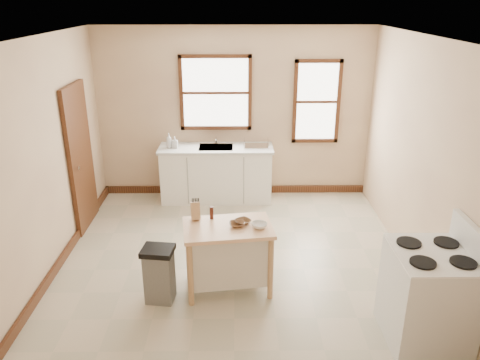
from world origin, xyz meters
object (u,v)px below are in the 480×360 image
knife_block (195,211)px  bowl_c (259,225)px  soap_bottle_a (169,141)px  soap_bottle_b (175,142)px  bowl_b (243,222)px  trash_bin (159,274)px  dish_rack (256,144)px  bowl_a (237,224)px  kitchen_island (228,258)px  gas_stove (429,285)px  pepper_grinder (212,213)px

knife_block → bowl_c: (0.72, -0.22, -0.07)m
soap_bottle_a → knife_block: size_ratio=1.19×
soap_bottle_b → bowl_b: (1.06, -2.51, -0.18)m
bowl_c → trash_bin: bearing=-170.5°
soap_bottle_b → dish_rack: bearing=4.6°
bowl_a → bowl_b: 0.10m
knife_block → bowl_c: knife_block is taller
kitchen_island → bowl_b: 0.47m
soap_bottle_b → trash_bin: size_ratio=0.28×
gas_stove → bowl_a: bearing=154.1°
soap_bottle_b → bowl_b: bearing=-64.3°
knife_block → gas_stove: (2.32, -1.07, -0.29)m
bowl_a → gas_stove: bearing=-25.9°
soap_bottle_a → bowl_a: soap_bottle_a is taller
soap_bottle_b → bowl_c: (1.24, -2.61, -0.17)m
soap_bottle_b → knife_block: 2.45m
bowl_a → bowl_c: bowl_c is taller
dish_rack → trash_bin: (-1.19, -2.84, -0.64)m
dish_rack → gas_stove: gas_stove is taller
bowl_c → gas_stove: bearing=-28.2°
kitchen_island → knife_block: knife_block is taller
soap_bottle_b → bowl_c: bearing=-61.9°
soap_bottle_b → knife_block: size_ratio=0.92×
soap_bottle_b → pepper_grinder: bearing=-70.9°
dish_rack → knife_block: size_ratio=2.03×
knife_block → dish_rack: bearing=60.4°
dish_rack → bowl_b: bearing=-119.3°
dish_rack → knife_block: (-0.80, -2.44, -0.06)m
kitchen_island → soap_bottle_a: bearing=103.3°
kitchen_island → pepper_grinder: 0.55m
knife_block → gas_stove: size_ratio=0.16×
dish_rack → trash_bin: 3.15m
trash_bin → pepper_grinder: bearing=43.5°
soap_bottle_a → bowl_a: 2.80m
bowl_a → bowl_c: 0.25m
soap_bottle_a → dish_rack: size_ratio=0.58×
bowl_a → soap_bottle_a: bearing=112.9°
soap_bottle_b → bowl_a: soap_bottle_b is taller
trash_bin → gas_stove: gas_stove is taller
dish_rack → trash_bin: size_ratio=0.61×
knife_block → pepper_grinder: size_ratio=1.33×
knife_block → soap_bottle_a: bearing=92.8°
gas_stove → kitchen_island: bearing=155.3°
knife_block → bowl_b: size_ratio=1.15×
bowl_a → trash_bin: 1.03m
bowl_a → trash_bin: bearing=-165.3°
knife_block → bowl_a: size_ratio=1.16×
bowl_c → dish_rack: bearing=88.4°
bowl_a → pepper_grinder: bearing=147.1°
soap_bottle_b → kitchen_island: 2.79m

